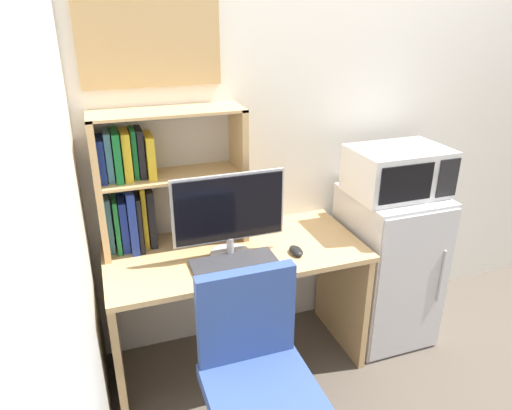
{
  "coord_description": "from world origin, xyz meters",
  "views": [
    {
      "loc": [
        -1.49,
        -2.37,
        1.9
      ],
      "look_at": [
        -0.79,
        -0.35,
        0.98
      ],
      "focal_mm": 32.98,
      "sensor_mm": 36.0,
      "label": 1
    }
  ],
  "objects": [
    {
      "name": "wall_back",
      "position": [
        0.4,
        0.02,
        1.3
      ],
      "size": [
        6.4,
        0.04,
        2.6
      ],
      "primitive_type": "cube",
      "color": "silver",
      "rests_on": "ground_plane"
    },
    {
      "name": "wall_left",
      "position": [
        -1.62,
        -1.6,
        1.3
      ],
      "size": [
        0.04,
        4.4,
        2.6
      ],
      "primitive_type": "cube",
      "color": "silver",
      "rests_on": "ground_plane"
    },
    {
      "name": "desk",
      "position": [
        -0.89,
        -0.31,
        0.52
      ],
      "size": [
        1.33,
        0.63,
        0.73
      ],
      "color": "tan",
      "rests_on": "ground_plane"
    },
    {
      "name": "hutch_bookshelf",
      "position": [
        -1.28,
        -0.11,
        1.09
      ],
      "size": [
        0.74,
        0.25,
        0.7
      ],
      "color": "tan",
      "rests_on": "desk"
    },
    {
      "name": "monitor",
      "position": [
        -0.93,
        -0.36,
        0.97
      ],
      "size": [
        0.56,
        0.2,
        0.43
      ],
      "color": "#B7B7BC",
      "rests_on": "desk"
    },
    {
      "name": "keyboard",
      "position": [
        -0.94,
        -0.45,
        0.74
      ],
      "size": [
        0.42,
        0.15,
        0.02
      ],
      "primitive_type": "cube",
      "color": "#333338",
      "rests_on": "desk"
    },
    {
      "name": "computer_mouse",
      "position": [
        -0.61,
        -0.45,
        0.75
      ],
      "size": [
        0.06,
        0.11,
        0.03
      ],
      "primitive_type": "ellipsoid",
      "color": "black",
      "rests_on": "desk"
    },
    {
      "name": "mini_fridge",
      "position": [
        0.05,
        -0.32,
        0.46
      ],
      "size": [
        0.48,
        0.54,
        0.93
      ],
      "color": "silver",
      "rests_on": "ground_plane"
    },
    {
      "name": "microwave",
      "position": [
        0.05,
        -0.32,
        1.06
      ],
      "size": [
        0.52,
        0.37,
        0.26
      ],
      "color": "silver",
      "rests_on": "mini_fridge"
    },
    {
      "name": "desk_chair",
      "position": [
        -0.99,
        -0.95,
        0.4
      ],
      "size": [
        0.51,
        0.51,
        0.91
      ],
      "color": "black",
      "rests_on": "ground_plane"
    },
    {
      "name": "wall_corkboard",
      "position": [
        -1.2,
        -0.01,
        1.8
      ],
      "size": [
        0.67,
        0.02,
        0.53
      ],
      "primitive_type": "cube",
      "color": "tan"
    }
  ]
}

